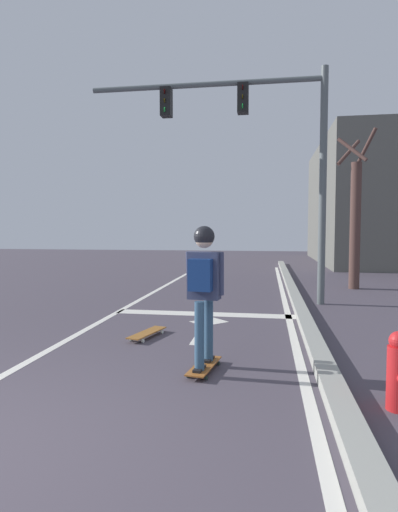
{
  "coord_description": "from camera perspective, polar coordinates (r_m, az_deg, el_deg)",
  "views": [
    {
      "loc": [
        2.25,
        -2.47,
        1.65
      ],
      "look_at": [
        1.07,
        4.84,
        1.18
      ],
      "focal_mm": 29.61,
      "sensor_mm": 36.0,
      "label": 1
    }
  ],
  "objects": [
    {
      "name": "fire_hydrant",
      "position": [
        4.37,
        25.32,
        -13.88
      ],
      "size": [
        0.2,
        0.3,
        0.73
      ],
      "color": "red",
      "rests_on": "ground"
    },
    {
      "name": "lane_line_center",
      "position": [
        9.11,
        -9.84,
        -6.86
      ],
      "size": [
        0.12,
        20.0,
        0.01
      ],
      "primitive_type": "cube",
      "color": "silver",
      "rests_on": "ground"
    },
    {
      "name": "curb_strip",
      "position": [
        8.64,
        13.53,
        -7.03
      ],
      "size": [
        0.24,
        24.0,
        0.14
      ],
      "primitive_type": "cube",
      "color": "#96978E",
      "rests_on": "ground"
    },
    {
      "name": "roadside_tree",
      "position": [
        12.44,
        20.36,
        4.81
      ],
      "size": [
        1.06,
        1.06,
        4.39
      ],
      "color": "#503630",
      "rests_on": "ground"
    },
    {
      "name": "stop_bar",
      "position": [
        8.3,
        0.79,
        -7.83
      ],
      "size": [
        3.5,
        0.4,
        0.01
      ],
      "primitive_type": "cube",
      "color": "silver",
      "rests_on": "ground"
    },
    {
      "name": "skater",
      "position": [
        4.84,
        0.65,
        -3.03
      ],
      "size": [
        0.45,
        0.61,
        1.62
      ],
      "color": "#325371",
      "rests_on": "skateboard"
    },
    {
      "name": "spare_skateboard",
      "position": [
        6.61,
        -7.03,
        -10.28
      ],
      "size": [
        0.42,
        0.88,
        0.08
      ],
      "color": "#945C24",
      "rests_on": "ground"
    },
    {
      "name": "lane_arrow_stem",
      "position": [
        6.81,
        0.39,
        -10.38
      ],
      "size": [
        0.16,
        1.4,
        0.01
      ],
      "primitive_type": "cube",
      "color": "silver",
      "rests_on": "ground"
    },
    {
      "name": "traffic_signal_mast",
      "position": [
        9.78,
        7.75,
        15.95
      ],
      "size": [
        5.3,
        0.34,
        5.14
      ],
      "color": "#586062",
      "rests_on": "ground"
    },
    {
      "name": "lane_arrow_head",
      "position": [
        7.63,
        1.37,
        -8.85
      ],
      "size": [
        0.71,
        0.71,
        0.01
      ],
      "primitive_type": "cube",
      "rotation": [
        0.0,
        0.0,
        0.79
      ],
      "color": "silver",
      "rests_on": "ground"
    },
    {
      "name": "skateboard",
      "position": [
        5.08,
        0.7,
        -14.64
      ],
      "size": [
        0.33,
        0.8,
        0.07
      ],
      "color": "#965522",
      "rests_on": "ground"
    },
    {
      "name": "lane_line_curbside",
      "position": [
        8.64,
        11.85,
        -7.46
      ],
      "size": [
        0.12,
        20.0,
        0.01
      ],
      "primitive_type": "cube",
      "color": "silver",
      "rests_on": "ground"
    }
  ]
}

